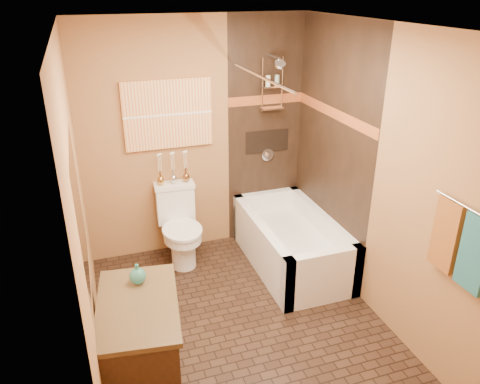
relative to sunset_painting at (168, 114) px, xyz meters
name	(u,v)px	position (x,y,z in m)	size (l,w,h in m)	color
floor	(242,323)	(0.29, -1.48, -1.55)	(3.00, 3.00, 0.00)	black
wall_left	(81,218)	(-0.91, -1.48, -0.30)	(0.02, 3.00, 2.50)	#9A673B
wall_right	(376,177)	(1.49, -1.48, -0.30)	(0.02, 3.00, 2.50)	#9A673B
wall_back	(196,139)	(0.29, 0.02, -0.30)	(2.40, 0.02, 2.50)	#9A673B
wall_front	(341,314)	(0.29, -2.98, -0.30)	(2.40, 0.02, 2.50)	#9A673B
ceiling	(243,25)	(0.29, -1.48, 0.95)	(3.00, 3.00, 0.00)	silver
alcove_tile_back	(265,133)	(1.06, 0.01, -0.30)	(0.85, 0.01, 2.50)	black
alcove_tile_right	(331,150)	(1.47, -0.73, -0.30)	(0.01, 1.50, 2.50)	black
mosaic_band_back	(266,100)	(1.06, 0.00, 0.07)	(0.85, 0.01, 0.10)	maroon
mosaic_band_right	(333,113)	(1.46, -0.73, 0.07)	(0.01, 1.50, 0.10)	maroon
alcove_niche	(267,141)	(1.09, 0.01, -0.40)	(0.50, 0.01, 0.25)	black
shower_fixtures	(272,97)	(1.09, -0.10, 0.12)	(0.24, 0.33, 1.16)	silver
curtain_rod	(258,75)	(0.69, -0.73, 0.47)	(0.03, 0.03, 1.55)	silver
towel_bar	(467,208)	(1.44, -2.53, -0.10)	(0.02, 0.02, 0.55)	silver
towel_teal	(475,254)	(1.45, -2.66, -0.37)	(0.05, 0.22, 0.52)	#1C555E
towel_rust	(446,235)	(1.45, -2.40, -0.37)	(0.05, 0.22, 0.52)	brown
sunset_painting	(168,114)	(0.00, 0.00, 0.00)	(0.90, 0.04, 0.70)	orange
vanity_mirror	(80,215)	(-0.90, -1.94, -0.05)	(0.01, 1.00, 0.90)	white
bathtub	(291,246)	(1.09, -0.73, -1.33)	(0.80, 1.50, 0.55)	white
toilet	(180,226)	(0.00, -0.27, -1.13)	(0.43, 0.63, 0.83)	white
vanity	(141,349)	(-0.64, -1.94, -1.16)	(0.66, 0.95, 0.79)	black
teal_bottle	(137,274)	(-0.59, -1.71, -0.69)	(0.12, 0.12, 0.19)	#277767
bud_vases	(173,167)	(0.00, -0.09, -0.54)	(0.34, 0.07, 0.34)	#BE8B3B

